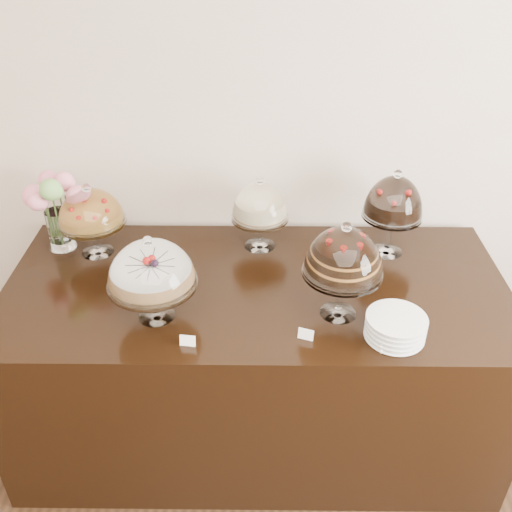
{
  "coord_description": "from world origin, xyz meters",
  "views": [
    {
      "loc": [
        -0.21,
        0.44,
        2.38
      ],
      "look_at": [
        -0.23,
        2.4,
        1.08
      ],
      "focal_mm": 40.0,
      "sensor_mm": 36.0,
      "label": 1
    }
  ],
  "objects_px": {
    "cake_stand_dark_choco": "(394,201)",
    "flower_vase": "(55,203)",
    "cake_stand_cheesecake": "(260,205)",
    "cake_stand_choco_layer": "(344,255)",
    "cake_stand_fruit_tart": "(90,210)",
    "display_counter": "(256,359)",
    "cake_stand_sugar_sponge": "(151,268)",
    "plate_stack": "(395,327)"
  },
  "relations": [
    {
      "from": "cake_stand_dark_choco",
      "to": "flower_vase",
      "type": "relative_size",
      "value": 1.07
    },
    {
      "from": "cake_stand_cheesecake",
      "to": "cake_stand_dark_choco",
      "type": "bearing_deg",
      "value": -4.2
    },
    {
      "from": "cake_stand_choco_layer",
      "to": "cake_stand_fruit_tart",
      "type": "distance_m",
      "value": 1.18
    },
    {
      "from": "display_counter",
      "to": "cake_stand_fruit_tart",
      "type": "xyz_separation_m",
      "value": [
        -0.76,
        0.25,
        0.67
      ]
    },
    {
      "from": "cake_stand_sugar_sponge",
      "to": "cake_stand_fruit_tart",
      "type": "distance_m",
      "value": 0.59
    },
    {
      "from": "plate_stack",
      "to": "cake_stand_fruit_tart",
      "type": "bearing_deg",
      "value": 155.46
    },
    {
      "from": "display_counter",
      "to": "cake_stand_dark_choco",
      "type": "xyz_separation_m",
      "value": [
        0.62,
        0.27,
        0.72
      ]
    },
    {
      "from": "cake_stand_dark_choco",
      "to": "cake_stand_fruit_tart",
      "type": "height_order",
      "value": "cake_stand_dark_choco"
    },
    {
      "from": "cake_stand_sugar_sponge",
      "to": "plate_stack",
      "type": "height_order",
      "value": "cake_stand_sugar_sponge"
    },
    {
      "from": "cake_stand_dark_choco",
      "to": "cake_stand_cheesecake",
      "type": "bearing_deg",
      "value": 175.8
    },
    {
      "from": "display_counter",
      "to": "cake_stand_fruit_tart",
      "type": "height_order",
      "value": "cake_stand_fruit_tart"
    },
    {
      "from": "flower_vase",
      "to": "cake_stand_choco_layer",
      "type": "bearing_deg",
      "value": -21.32
    },
    {
      "from": "cake_stand_fruit_tart",
      "to": "plate_stack",
      "type": "relative_size",
      "value": 1.59
    },
    {
      "from": "flower_vase",
      "to": "plate_stack",
      "type": "height_order",
      "value": "flower_vase"
    },
    {
      "from": "display_counter",
      "to": "cake_stand_choco_layer",
      "type": "height_order",
      "value": "cake_stand_choco_layer"
    },
    {
      "from": "cake_stand_sugar_sponge",
      "to": "cake_stand_choco_layer",
      "type": "distance_m",
      "value": 0.74
    },
    {
      "from": "plate_stack",
      "to": "cake_stand_cheesecake",
      "type": "bearing_deg",
      "value": 128.56
    },
    {
      "from": "cake_stand_choco_layer",
      "to": "cake_stand_fruit_tart",
      "type": "xyz_separation_m",
      "value": [
        -1.09,
        0.45,
        -0.06
      ]
    },
    {
      "from": "plate_stack",
      "to": "cake_stand_sugar_sponge",
      "type": "bearing_deg",
      "value": 172.76
    },
    {
      "from": "cake_stand_sugar_sponge",
      "to": "plate_stack",
      "type": "bearing_deg",
      "value": -7.24
    },
    {
      "from": "cake_stand_dark_choco",
      "to": "cake_stand_choco_layer",
      "type": "bearing_deg",
      "value": -121.09
    },
    {
      "from": "cake_stand_dark_choco",
      "to": "plate_stack",
      "type": "height_order",
      "value": "cake_stand_dark_choco"
    },
    {
      "from": "display_counter",
      "to": "cake_stand_cheesecake",
      "type": "xyz_separation_m",
      "value": [
        0.01,
        0.32,
        0.67
      ]
    },
    {
      "from": "cake_stand_sugar_sponge",
      "to": "flower_vase",
      "type": "distance_m",
      "value": 0.74
    },
    {
      "from": "cake_stand_dark_choco",
      "to": "cake_stand_sugar_sponge",
      "type": "bearing_deg",
      "value": -154.23
    },
    {
      "from": "cake_stand_choco_layer",
      "to": "cake_stand_dark_choco",
      "type": "height_order",
      "value": "cake_stand_choco_layer"
    },
    {
      "from": "cake_stand_dark_choco",
      "to": "cake_stand_fruit_tart",
      "type": "bearing_deg",
      "value": -179.12
    },
    {
      "from": "cake_stand_fruit_tart",
      "to": "display_counter",
      "type": "bearing_deg",
      "value": -18.35
    },
    {
      "from": "flower_vase",
      "to": "plate_stack",
      "type": "distance_m",
      "value": 1.61
    },
    {
      "from": "cake_stand_sugar_sponge",
      "to": "cake_stand_fruit_tart",
      "type": "height_order",
      "value": "cake_stand_sugar_sponge"
    },
    {
      "from": "cake_stand_fruit_tart",
      "to": "flower_vase",
      "type": "xyz_separation_m",
      "value": [
        -0.17,
        0.05,
        0.01
      ]
    },
    {
      "from": "cake_stand_choco_layer",
      "to": "plate_stack",
      "type": "xyz_separation_m",
      "value": [
        0.2,
        -0.14,
        -0.23
      ]
    },
    {
      "from": "display_counter",
      "to": "cake_stand_sugar_sponge",
      "type": "distance_m",
      "value": 0.82
    },
    {
      "from": "cake_stand_choco_layer",
      "to": "cake_stand_cheesecake",
      "type": "xyz_separation_m",
      "value": [
        -0.32,
        0.51,
        -0.06
      ]
    },
    {
      "from": "cake_stand_fruit_tart",
      "to": "flower_vase",
      "type": "height_order",
      "value": "flower_vase"
    },
    {
      "from": "plate_stack",
      "to": "cake_stand_choco_layer",
      "type": "bearing_deg",
      "value": 144.14
    },
    {
      "from": "cake_stand_cheesecake",
      "to": "cake_stand_fruit_tart",
      "type": "distance_m",
      "value": 0.77
    },
    {
      "from": "cake_stand_dark_choco",
      "to": "display_counter",
      "type": "bearing_deg",
      "value": -156.28
    },
    {
      "from": "display_counter",
      "to": "flower_vase",
      "type": "height_order",
      "value": "flower_vase"
    },
    {
      "from": "cake_stand_choco_layer",
      "to": "plate_stack",
      "type": "bearing_deg",
      "value": -35.86
    },
    {
      "from": "cake_stand_choco_layer",
      "to": "flower_vase",
      "type": "relative_size",
      "value": 1.09
    },
    {
      "from": "cake_stand_cheesecake",
      "to": "plate_stack",
      "type": "xyz_separation_m",
      "value": [
        0.52,
        -0.66,
        -0.17
      ]
    }
  ]
}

